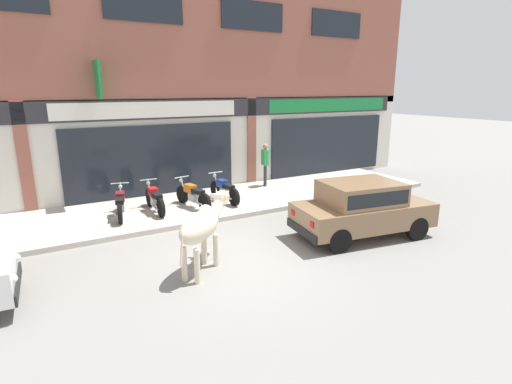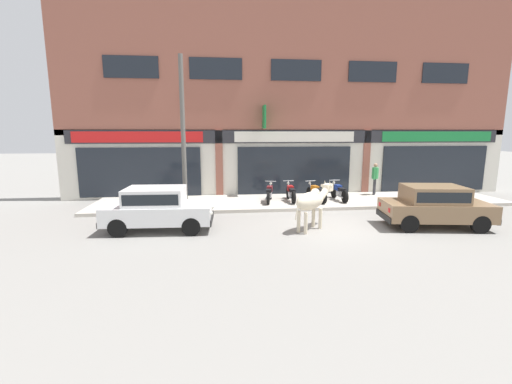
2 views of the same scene
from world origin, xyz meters
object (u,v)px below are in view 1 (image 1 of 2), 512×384
(motorcycle_0, at_px, (121,204))
(motorcycle_1, at_px, (155,199))
(motorcycle_3, at_px, (224,190))
(car_0, at_px, (362,206))
(cow, at_px, (202,226))
(motorcycle_2, at_px, (193,195))
(pedestrian, at_px, (265,160))

(motorcycle_0, distance_m, motorcycle_1, 1.00)
(motorcycle_0, distance_m, motorcycle_3, 3.29)
(car_0, distance_m, motorcycle_0, 6.72)
(motorcycle_1, distance_m, motorcycle_3, 2.29)
(car_0, relative_size, motorcycle_3, 2.08)
(cow, xyz_separation_m, motorcycle_3, (2.48, 4.18, -0.48))
(cow, distance_m, car_0, 4.34)
(motorcycle_2, relative_size, pedestrian, 1.12)
(motorcycle_2, bearing_deg, car_0, -54.69)
(motorcycle_0, xyz_separation_m, motorcycle_1, (1.00, 0.04, 0.00))
(motorcycle_0, bearing_deg, motorcycle_2, -2.85)
(car_0, xyz_separation_m, motorcycle_1, (-4.14, 4.35, -0.29))
(motorcycle_0, bearing_deg, pedestrian, 12.08)
(cow, bearing_deg, car_0, -1.79)
(motorcycle_0, xyz_separation_m, motorcycle_3, (3.29, -0.01, 0.00))
(motorcycle_3, bearing_deg, cow, -120.73)
(pedestrian, bearing_deg, motorcycle_1, -165.80)
(motorcycle_1, height_order, motorcycle_3, same)
(car_0, relative_size, pedestrian, 2.35)
(car_0, bearing_deg, motorcycle_2, 125.31)
(motorcycle_1, distance_m, pedestrian, 4.75)
(car_0, xyz_separation_m, motorcycle_0, (-5.14, 4.32, -0.29))
(motorcycle_2, distance_m, pedestrian, 3.70)
(motorcycle_3, bearing_deg, car_0, -66.76)
(motorcycle_3, bearing_deg, motorcycle_1, 178.98)
(car_0, xyz_separation_m, motorcycle_2, (-2.98, 4.21, -0.29))
(motorcycle_3, bearing_deg, pedestrian, 27.67)
(motorcycle_0, distance_m, motorcycle_2, 2.16)
(car_0, bearing_deg, motorcycle_1, 133.55)
(cow, distance_m, motorcycle_0, 4.29)
(car_0, bearing_deg, cow, 178.21)
(motorcycle_0, relative_size, motorcycle_2, 1.00)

